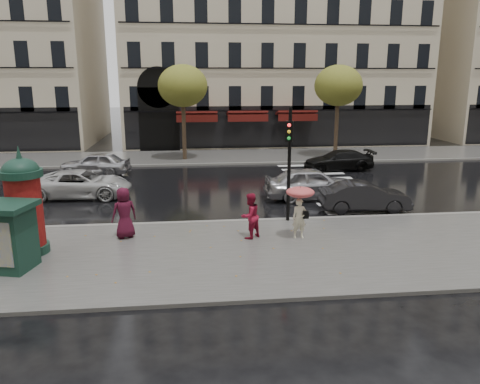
{
  "coord_description": "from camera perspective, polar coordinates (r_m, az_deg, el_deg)",
  "views": [
    {
      "loc": [
        -1.71,
        -15.08,
        5.79
      ],
      "look_at": [
        0.13,
        1.5,
        1.67
      ],
      "focal_mm": 35.0,
      "sensor_mm": 36.0,
      "label": 1
    }
  ],
  "objects": [
    {
      "name": "near_sidewalk",
      "position": [
        15.75,
        0.34,
        -7.47
      ],
      "size": [
        90.0,
        7.0,
        0.12
      ],
      "primitive_type": "cube",
      "color": "#474744",
      "rests_on": "ground"
    },
    {
      "name": "car_darkgrey",
      "position": [
        21.38,
        14.94,
        -0.54
      ],
      "size": [
        4.01,
        1.63,
        1.3
      ],
      "primitive_type": "imported",
      "rotation": [
        0.0,
        0.0,
        1.5
      ],
      "color": "black",
      "rests_on": "ground"
    },
    {
      "name": "tree_far_left",
      "position": [
        33.08,
        -6.99,
        12.68
      ],
      "size": [
        3.4,
        3.4,
        6.64
      ],
      "color": "#38281C",
      "rests_on": "ground"
    },
    {
      "name": "car_white",
      "position": [
        24.25,
        -18.83,
        0.94
      ],
      "size": [
        4.98,
        2.49,
        1.35
      ],
      "primitive_type": "imported",
      "rotation": [
        0.0,
        0.0,
        1.52
      ],
      "color": "#BBBBBB",
      "rests_on": "ground"
    },
    {
      "name": "newsstand",
      "position": [
        15.7,
        -26.69,
        -4.76
      ],
      "size": [
        2.0,
        1.81,
        2.05
      ],
      "color": "#133226",
      "rests_on": "near_sidewalk"
    },
    {
      "name": "car_far_silver",
      "position": [
        29.54,
        -17.24,
        3.31
      ],
      "size": [
        4.31,
        2.19,
        1.41
      ],
      "primitive_type": "imported",
      "rotation": [
        0.0,
        0.0,
        -1.7
      ],
      "color": "#B0AFB4",
      "rests_on": "ground"
    },
    {
      "name": "car_black",
      "position": [
        30.4,
        11.91,
        3.81
      ],
      "size": [
        4.43,
        1.83,
        1.28
      ],
      "primitive_type": "imported",
      "rotation": [
        0.0,
        0.0,
        -1.56
      ],
      "color": "black",
      "rests_on": "ground"
    },
    {
      "name": "morris_column",
      "position": [
        16.66,
        -24.82,
        -1.18
      ],
      "size": [
        1.33,
        1.33,
        3.58
      ],
      "color": "#133226",
      "rests_on": "near_sidewalk"
    },
    {
      "name": "bldg_far_corner",
      "position": [
        46.06,
        3.6,
        20.71
      ],
      "size": [
        26.0,
        14.0,
        22.9
      ],
      "color": "#B7A88C",
      "rests_on": "ground"
    },
    {
      "name": "man_burgundy",
      "position": [
        17.3,
        -13.94,
        -2.47
      ],
      "size": [
        1.07,
        0.93,
        1.86
      ],
      "primitive_type": "imported",
      "rotation": [
        0.0,
        0.0,
        3.59
      ],
      "color": "#420D1F",
      "rests_on": "near_sidewalk"
    },
    {
      "name": "ground",
      "position": [
        16.24,
        0.13,
        -7.03
      ],
      "size": [
        160.0,
        160.0,
        0.0
      ],
      "primitive_type": "plane",
      "color": "black",
      "rests_on": "ground"
    },
    {
      "name": "woman_umbrella",
      "position": [
        16.8,
        7.32,
        -1.41
      ],
      "size": [
        1.01,
        1.01,
        1.94
      ],
      "color": "beige",
      "rests_on": "near_sidewalk"
    },
    {
      "name": "far_kerb",
      "position": [
        31.64,
        -3.13,
        3.42
      ],
      "size": [
        90.0,
        0.25,
        0.14
      ],
      "primitive_type": "cube",
      "color": "slate",
      "rests_on": "ground"
    },
    {
      "name": "tree_far_right",
      "position": [
        34.77,
        11.91,
        12.54
      ],
      "size": [
        3.4,
        3.4,
        6.64
      ],
      "color": "#38281C",
      "rests_on": "ground"
    },
    {
      "name": "woman_red",
      "position": [
        16.76,
        1.22,
        -2.93
      ],
      "size": [
        1.02,
        1.0,
        1.66
      ],
      "primitive_type": "imported",
      "rotation": [
        0.0,
        0.0,
        3.82
      ],
      "color": "maroon",
      "rests_on": "near_sidewalk"
    },
    {
      "name": "car_silver",
      "position": [
        22.94,
        8.75,
        1.09
      ],
      "size": [
        4.64,
        1.95,
        1.57
      ],
      "primitive_type": "imported",
      "rotation": [
        0.0,
        0.0,
        1.59
      ],
      "color": "#AFAEB3",
      "rests_on": "ground"
    },
    {
      "name": "near_kerb",
      "position": [
        19.04,
        -0.88,
        -3.63
      ],
      "size": [
        90.0,
        0.25,
        0.14
      ],
      "primitive_type": "cube",
      "color": "slate",
      "rests_on": "ground"
    },
    {
      "name": "far_sidewalk",
      "position": [
        34.6,
        -3.41,
        4.3
      ],
      "size": [
        90.0,
        6.0,
        0.12
      ],
      "primitive_type": "cube",
      "color": "#474744",
      "rests_on": "ground"
    },
    {
      "name": "zebra_crossing",
      "position": [
        26.49,
        10.76,
        0.99
      ],
      "size": [
        3.6,
        11.75,
        0.01
      ],
      "primitive_type": "cube",
      "color": "silver",
      "rests_on": "ground"
    },
    {
      "name": "traffic_light",
      "position": [
        18.45,
        6.02,
        4.69
      ],
      "size": [
        0.33,
        0.45,
        4.55
      ],
      "color": "black",
      "rests_on": "near_sidewalk"
    }
  ]
}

